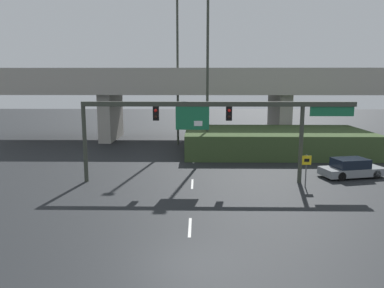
{
  "coord_description": "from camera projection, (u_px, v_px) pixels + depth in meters",
  "views": [
    {
      "loc": [
        0.37,
        -13.43,
        6.92
      ],
      "look_at": [
        0.0,
        9.98,
        2.96
      ],
      "focal_mm": 35.0,
      "sensor_mm": 36.0,
      "label": 1
    }
  ],
  "objects": [
    {
      "name": "ground_plane",
      "position": [
        188.0,
        263.0,
        14.4
      ],
      "size": [
        160.0,
        160.0,
        0.0
      ],
      "primitive_type": "plane",
      "color": "black"
    },
    {
      "name": "lane_markings",
      "position": [
        193.0,
        171.0,
        29.2
      ],
      "size": [
        0.14,
        40.55,
        0.01
      ],
      "color": "silver",
      "rests_on": "ground"
    },
    {
      "name": "signal_gantry",
      "position": [
        212.0,
        116.0,
        25.17
      ],
      "size": [
        18.44,
        0.44,
        5.55
      ],
      "color": "#383D33",
      "rests_on": "ground"
    },
    {
      "name": "speed_limit_sign",
      "position": [
        306.0,
        166.0,
        24.44
      ],
      "size": [
        0.6,
        0.11,
        2.17
      ],
      "color": "#4C4C4C",
      "rests_on": "ground"
    },
    {
      "name": "highway_light_pole_near",
      "position": [
        208.0,
        67.0,
        34.22
      ],
      "size": [
        0.7,
        0.36,
        15.6
      ],
      "color": "#383D33",
      "rests_on": "ground"
    },
    {
      "name": "highway_light_pole_far",
      "position": [
        178.0,
        58.0,
        39.57
      ],
      "size": [
        0.7,
        0.36,
        17.96
      ],
      "color": "#383D33",
      "rests_on": "ground"
    },
    {
      "name": "overpass_bridge",
      "position": [
        195.0,
        89.0,
        44.04
      ],
      "size": [
        47.23,
        9.09,
        8.29
      ],
      "color": "#A39E93",
      "rests_on": "ground"
    },
    {
      "name": "grass_embankment",
      "position": [
        275.0,
        142.0,
        36.21
      ],
      "size": [
        17.31,
        8.88,
        2.24
      ],
      "color": "#384C28",
      "rests_on": "ground"
    },
    {
      "name": "parked_sedan_near_right",
      "position": [
        351.0,
        168.0,
        27.17
      ],
      "size": [
        4.82,
        2.82,
        1.38
      ],
      "rotation": [
        0.0,
        0.0,
        0.23
      ],
      "color": "gray",
      "rests_on": "ground"
    }
  ]
}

